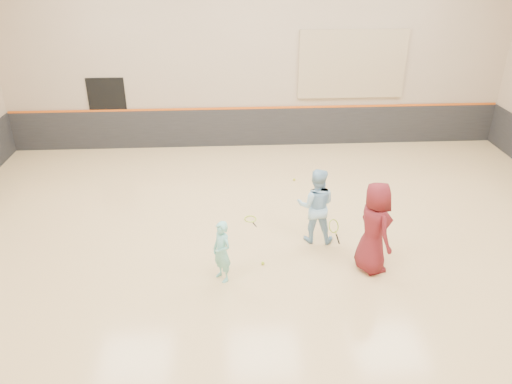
{
  "coord_description": "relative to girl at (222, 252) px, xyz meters",
  "views": [
    {
      "loc": [
        -0.94,
        -8.73,
        5.75
      ],
      "look_at": [
        -0.39,
        0.4,
        1.15
      ],
      "focal_mm": 35.0,
      "sensor_mm": 36.0,
      "label": 1
    }
  ],
  "objects": [
    {
      "name": "room",
      "position": [
        1.11,
        0.96,
        0.2
      ],
      "size": [
        15.04,
        12.04,
        6.22
      ],
      "color": "tan",
      "rests_on": "ground"
    },
    {
      "name": "wainscot_back",
      "position": [
        1.11,
        6.93,
        -0.01
      ],
      "size": [
        14.9,
        0.04,
        1.2
      ],
      "primitive_type": "cube",
      "color": "#232326",
      "rests_on": "floor"
    },
    {
      "name": "accent_stripe",
      "position": [
        1.11,
        6.92,
        0.61
      ],
      "size": [
        14.9,
        0.03,
        0.06
      ],
      "primitive_type": "cube",
      "color": "#D85914",
      "rests_on": "wall_back"
    },
    {
      "name": "acoustic_panel",
      "position": [
        3.91,
        6.91,
        1.89
      ],
      "size": [
        3.2,
        0.08,
        2.0
      ],
      "primitive_type": "cube",
      "color": "tan",
      "rests_on": "wall_back"
    },
    {
      "name": "doorway",
      "position": [
        -3.39,
        6.94,
        0.49
      ],
      "size": [
        1.1,
        0.05,
        2.2
      ],
      "primitive_type": "cube",
      "color": "black",
      "rests_on": "floor"
    },
    {
      "name": "girl",
      "position": [
        0.0,
        0.0,
        0.0
      ],
      "size": [
        0.5,
        0.54,
        1.23
      ],
      "primitive_type": "imported",
      "rotation": [
        0.0,
        0.0,
        -0.93
      ],
      "color": "#7EDCD3",
      "rests_on": "floor"
    },
    {
      "name": "instructor",
      "position": [
        1.96,
        1.29,
        0.21
      ],
      "size": [
        0.9,
        0.76,
        1.65
      ],
      "primitive_type": "imported",
      "rotation": [
        0.0,
        0.0,
        2.96
      ],
      "color": "#9ACDEE",
      "rests_on": "floor"
    },
    {
      "name": "young_man",
      "position": [
        2.88,
        0.18,
        0.31
      ],
      "size": [
        0.79,
        1.02,
        1.85
      ],
      "primitive_type": "imported",
      "rotation": [
        0.0,
        0.0,
        1.82
      ],
      "color": "maroon",
      "rests_on": "floor"
    },
    {
      "name": "held_racket",
      "position": [
        2.31,
        1.03,
        -0.14
      ],
      "size": [
        0.32,
        0.32,
        0.6
      ],
      "primitive_type": null,
      "color": "#9CC42B",
      "rests_on": "instructor"
    },
    {
      "name": "spare_racket",
      "position": [
        0.64,
        2.24,
        -0.58
      ],
      "size": [
        0.63,
        0.63,
        0.08
      ],
      "primitive_type": null,
      "color": "#B3E331",
      "rests_on": "floor"
    },
    {
      "name": "ball_under_racket",
      "position": [
        0.79,
        0.42,
        -0.58
      ],
      "size": [
        0.07,
        0.07,
        0.07
      ],
      "primitive_type": "sphere",
      "color": "#C1E334",
      "rests_on": "floor"
    },
    {
      "name": "ball_in_hand",
      "position": [
        3.1,
        0.1,
        0.56
      ],
      "size": [
        0.07,
        0.07,
        0.07
      ],
      "primitive_type": "sphere",
      "color": "yellow",
      "rests_on": "young_man"
    },
    {
      "name": "ball_beside_spare",
      "position": [
        1.92,
        4.25,
        -0.58
      ],
      "size": [
        0.07,
        0.07,
        0.07
      ],
      "primitive_type": "sphere",
      "color": "#C8D130",
      "rests_on": "floor"
    }
  ]
}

